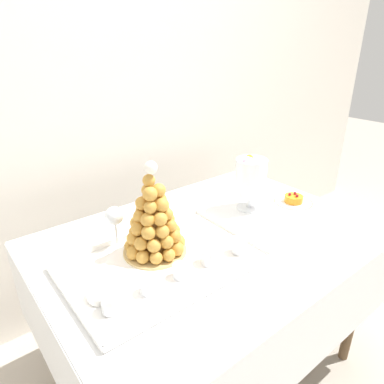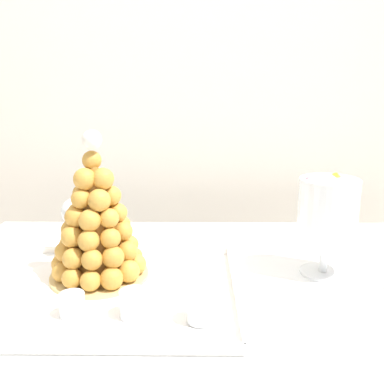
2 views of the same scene
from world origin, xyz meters
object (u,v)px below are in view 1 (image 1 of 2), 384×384
Objects in this scene: macaron_goblet at (251,177)px; fruit_tart_plate at (293,201)px; dessert_cup_left at (111,304)px; dessert_cup_mid_left at (148,287)px; dessert_cup_centre at (180,271)px; dessert_cup_right at (239,246)px; wine_glass at (115,217)px; serving_tray at (163,263)px; croquembouche at (153,220)px; creme_brulee_ramekin at (101,294)px; dessert_cup_mid_right at (209,257)px.

macaron_goblet is 0.27m from fruit_tart_plate.
fruit_tart_plate is at bearing 6.65° from dessert_cup_left.
macaron_goblet is (0.67, 0.21, 0.12)m from dessert_cup_mid_left.
dessert_cup_centre is at bearing -0.23° from dessert_cup_left.
dessert_cup_right is at bearing -3.95° from dessert_cup_centre.
dessert_cup_right is (0.37, -0.02, 0.00)m from dessert_cup_mid_left.
dessert_cup_right is 0.52m from fruit_tart_plate.
dessert_cup_left is 0.29× the size of fruit_tart_plate.
wine_glass is (0.05, 0.30, 0.09)m from dessert_cup_mid_left.
croquembouche is at bearing 79.69° from serving_tray.
macaron_goblet is 0.62m from wine_glass.
dessert_cup_centre is at bearing -94.93° from croquembouche.
creme_brulee_ramekin is (-0.24, 0.07, -0.01)m from dessert_cup_centre.
croquembouche is at bearing 141.04° from dessert_cup_right.
croquembouche is 0.23m from dessert_cup_mid_right.
croquembouche is at bearing -56.02° from wine_glass.
croquembouche is at bearing 51.93° from dessert_cup_mid_left.
croquembouche reaches higher than dessert_cup_right.
creme_brulee_ramekin is at bearing -126.70° from wine_glass.
serving_tray is 0.75m from fruit_tart_plate.
wine_glass is at bearing 172.03° from macaron_goblet.
serving_tray is 0.24m from creme_brulee_ramekin.
macaron_goblet reaches higher than fruit_tart_plate.
creme_brulee_ramekin is (-0.36, 0.07, -0.01)m from dessert_cup_mid_right.
serving_tray is 0.26m from dessert_cup_left.
dessert_cup_left is 0.21× the size of macaron_goblet.
macaron_goblet is 1.37× the size of fruit_tart_plate.
dessert_cup_left is 0.12m from dessert_cup_mid_left.
dessert_cup_mid_left is 0.37m from dessert_cup_right.
croquembouche is 0.53m from macaron_goblet.
fruit_tart_plate reaches higher than serving_tray.
serving_tray is at bearing 154.52° from dessert_cup_right.
serving_tray is at bearing 139.61° from dessert_cup_mid_right.
macaron_goblet reaches higher than dessert_cup_centre.
fruit_tart_plate is (0.50, 0.13, -0.02)m from dessert_cup_right.
dessert_cup_mid_left is at bearing -162.44° from macaron_goblet.
wine_glass reaches higher than serving_tray.
dessert_cup_centre is 0.30× the size of wine_glass.
dessert_cup_mid_left is 0.60× the size of creme_brulee_ramekin.
croquembouche is at bearing 21.82° from creme_brulee_ramekin.
serving_tray is at bearing -168.51° from macaron_goblet.
dessert_cup_mid_right is 1.04× the size of dessert_cup_right.
dessert_cup_right is 0.66× the size of creme_brulee_ramekin.
dessert_cup_right is (0.25, -0.02, 0.00)m from dessert_cup_centre.
wine_glass is (0.17, 0.23, 0.10)m from creme_brulee_ramekin.
croquembouche is at bearing 175.69° from fruit_tart_plate.
serving_tray is 0.16m from dessert_cup_mid_right.
dessert_cup_mid_left is at bearing 177.27° from dessert_cup_right.
serving_tray is 11.95× the size of dessert_cup_right.
macaron_goblet reaches higher than creme_brulee_ramekin.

